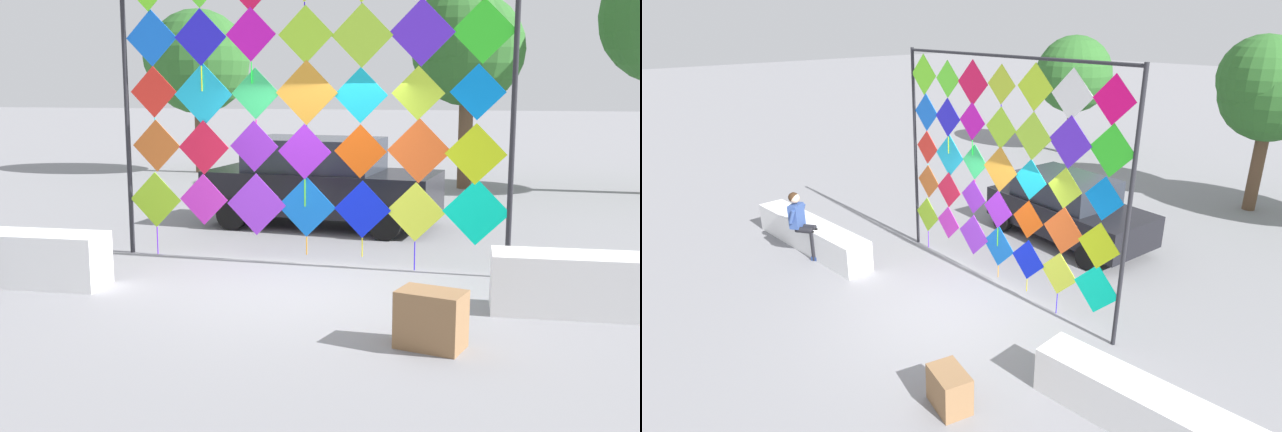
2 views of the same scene
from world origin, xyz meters
The scene contains 6 objects.
ground centered at (0.00, 0.00, 0.00)m, with size 120.00×120.00×0.00m, color gray.
kite_display_rack centered at (-0.11, 1.30, 2.49)m, with size 5.51×0.56×4.46m.
parked_car centered at (-0.47, 4.20, 0.79)m, with size 4.20×2.37×1.55m.
cardboard_box_large centered at (1.75, -1.83, 0.28)m, with size 0.63×0.42×0.56m, color olive.
tree_broadleaf centered at (-5.44, 11.52, 3.07)m, with size 2.95×2.84×4.48m.
tree_far_right centered at (1.93, 9.49, 3.31)m, with size 2.63×2.73×4.66m.
Camera 1 is at (2.03, -8.96, 2.53)m, focal length 43.13 mm.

